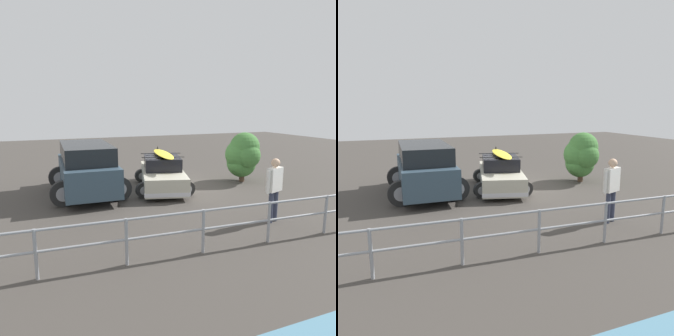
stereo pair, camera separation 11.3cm
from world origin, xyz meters
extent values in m
cube|color=#423D38|center=(0.00, 0.00, -0.01)|extent=(44.00, 44.00, 0.02)
cube|color=#B7B29E|center=(0.71, 0.13, 0.48)|extent=(2.61, 4.28, 0.65)
cube|color=black|center=(0.67, -0.02, 1.05)|extent=(1.86, 2.23, 0.49)
cube|color=silver|center=(1.25, 2.02, 0.28)|extent=(1.57, 0.54, 0.14)
cube|color=silver|center=(0.17, -1.75, 0.28)|extent=(1.57, 0.54, 0.14)
cylinder|color=black|center=(0.28, 1.55, 0.28)|extent=(0.57, 0.18, 0.57)
cylinder|color=#99999E|center=(0.28, 1.55, 0.28)|extent=(0.31, 0.19, 0.31)
cylinder|color=black|center=(1.83, 1.10, 0.28)|extent=(0.57, 0.18, 0.57)
cylinder|color=#99999E|center=(1.83, 1.10, 0.28)|extent=(0.31, 0.19, 0.31)
cylinder|color=black|center=(-0.40, -0.84, 0.28)|extent=(0.57, 0.18, 0.57)
cylinder|color=#99999E|center=(-0.40, -0.84, 0.28)|extent=(0.31, 0.19, 0.31)
cylinder|color=black|center=(1.14, -1.28, 0.28)|extent=(0.57, 0.18, 0.57)
cylinder|color=#99999E|center=(1.14, -1.28, 0.28)|extent=(0.31, 0.19, 0.31)
cylinder|color=black|center=(0.82, 0.49, 1.33)|extent=(1.59, 0.48, 0.03)
cylinder|color=black|center=(0.52, -0.53, 1.33)|extent=(1.59, 0.48, 0.03)
ellipsoid|color=yellow|center=(0.63, 0.02, 1.39)|extent=(1.02, 2.91, 0.09)
cone|color=black|center=(0.45, -1.11, 1.51)|extent=(0.10, 0.10, 0.14)
cube|color=#334756|center=(3.62, -0.19, 0.78)|extent=(1.96, 4.48, 0.99)
cube|color=black|center=(3.62, -0.19, 1.59)|extent=(1.79, 3.50, 0.63)
cylinder|color=black|center=(3.55, -2.50, 0.88)|extent=(0.79, 0.20, 0.78)
cylinder|color=black|center=(2.73, 1.17, 0.43)|extent=(0.87, 0.22, 0.87)
cylinder|color=#99999E|center=(2.73, 1.17, 0.43)|extent=(0.48, 0.23, 0.48)
cylinder|color=black|center=(4.60, 1.11, 0.43)|extent=(0.87, 0.22, 0.87)
cylinder|color=#99999E|center=(4.60, 1.11, 0.43)|extent=(0.48, 0.23, 0.48)
cylinder|color=black|center=(2.65, -1.49, 0.43)|extent=(0.87, 0.22, 0.87)
cylinder|color=#99999E|center=(2.65, -1.49, 0.43)|extent=(0.48, 0.23, 0.48)
cylinder|color=black|center=(4.51, -1.54, 0.43)|extent=(0.87, 0.22, 0.87)
cylinder|color=#99999E|center=(4.51, -1.54, 0.43)|extent=(0.48, 0.23, 0.48)
cylinder|color=#33384C|center=(-0.95, 4.85, 0.45)|extent=(0.13, 0.13, 0.91)
cylinder|color=#33384C|center=(-0.71, 4.93, 0.45)|extent=(0.13, 0.13, 0.91)
cube|color=silver|center=(-0.83, 4.89, 1.25)|extent=(0.57, 0.37, 0.68)
sphere|color=#D6A884|center=(-0.83, 4.89, 1.72)|extent=(0.25, 0.25, 0.25)
cylinder|color=silver|center=(-1.12, 4.78, 1.22)|extent=(0.09, 0.09, 0.64)
cylinder|color=silver|center=(-0.54, 4.99, 1.22)|extent=(0.09, 0.09, 0.64)
cylinder|color=gray|center=(-1.52, 6.09, 0.51)|extent=(0.07, 0.07, 1.02)
cylinder|color=gray|center=(0.23, 6.00, 0.51)|extent=(0.07, 0.07, 1.02)
cylinder|color=gray|center=(1.98, 5.92, 0.51)|extent=(0.07, 0.07, 1.02)
cylinder|color=gray|center=(3.73, 5.84, 0.51)|extent=(0.07, 0.07, 1.02)
cylinder|color=gray|center=(5.48, 5.75, 0.51)|extent=(0.07, 0.07, 1.02)
cylinder|color=gray|center=(1.98, 5.92, 0.99)|extent=(10.51, 0.55, 0.06)
cylinder|color=gray|center=(1.98, 5.92, 0.56)|extent=(10.51, 0.55, 0.06)
cylinder|color=#4C3828|center=(-2.99, 0.26, 0.23)|extent=(0.23, 0.23, 0.46)
sphere|color=#427A38|center=(-2.76, 0.30, 0.76)|extent=(0.86, 0.86, 0.86)
sphere|color=#427A38|center=(-3.02, 0.56, 1.20)|extent=(1.11, 1.11, 1.11)
sphere|color=#427A38|center=(-2.88, 0.24, 1.21)|extent=(1.31, 1.31, 1.31)
sphere|color=#427A38|center=(-3.03, 0.32, 1.53)|extent=(1.28, 1.28, 1.28)
sphere|color=#427A38|center=(-3.07, -0.08, 1.17)|extent=(1.13, 1.13, 1.13)
sphere|color=#427A38|center=(-3.01, 0.14, 0.82)|extent=(1.28, 1.28, 1.28)
camera|label=1|loc=(5.35, 12.05, 3.29)|focal=35.00mm
camera|label=2|loc=(5.24, 12.09, 3.29)|focal=35.00mm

